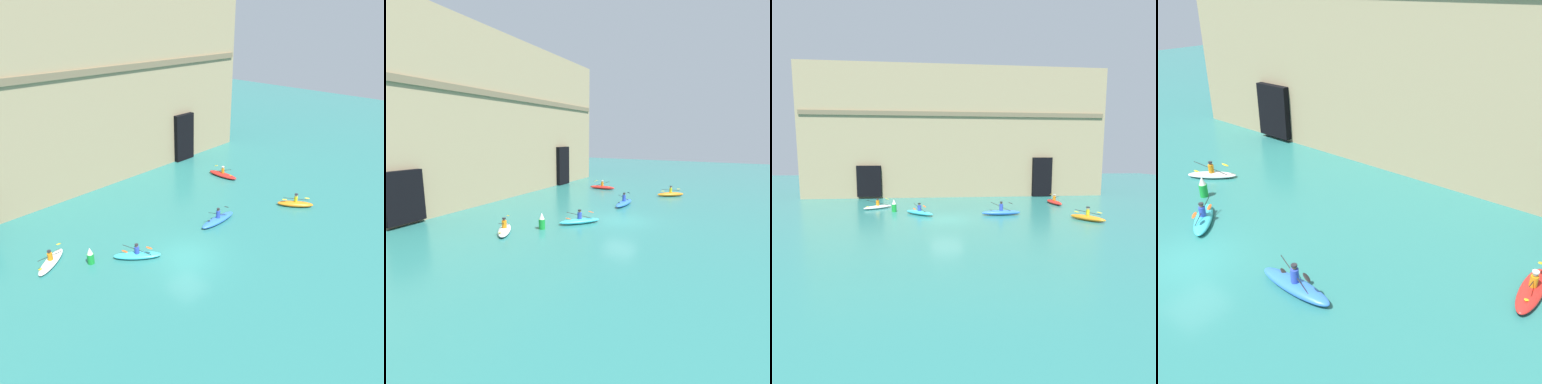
% 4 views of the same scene
% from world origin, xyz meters
% --- Properties ---
extents(ground_plane, '(120.00, 120.00, 0.00)m').
position_xyz_m(ground_plane, '(0.00, 0.00, 0.00)').
color(ground_plane, '#28706B').
extents(cliff_bluff, '(38.31, 8.30, 16.28)m').
position_xyz_m(cliff_bluff, '(1.93, 17.23, 8.12)').
color(cliff_bluff, '#9E8966').
rests_on(cliff_bluff, ground).
extents(kayak_red, '(1.04, 3.22, 1.08)m').
position_xyz_m(kayak_red, '(12.04, 6.94, 0.23)').
color(kayak_red, red).
rests_on(kayak_red, ground).
extents(kayak_blue, '(3.47, 0.85, 1.21)m').
position_xyz_m(kayak_blue, '(4.92, 1.51, 0.25)').
color(kayak_blue, blue).
rests_on(kayak_blue, ground).
extents(kayak_orange, '(2.37, 2.83, 1.14)m').
position_xyz_m(kayak_orange, '(11.44, -1.42, 0.25)').
color(kayak_orange, orange).
rests_on(kayak_orange, ground).
extents(kayak_white, '(2.85, 2.39, 1.03)m').
position_xyz_m(kayak_white, '(-6.62, 5.82, 0.21)').
color(kayak_white, white).
rests_on(kayak_white, ground).
extents(kayak_cyan, '(2.89, 2.71, 1.06)m').
position_xyz_m(kayak_cyan, '(-2.33, 2.33, 0.22)').
color(kayak_cyan, '#33B2C6').
rests_on(kayak_cyan, ground).
extents(marker_buoy, '(0.44, 0.44, 1.19)m').
position_xyz_m(marker_buoy, '(-4.79, 4.02, 0.55)').
color(marker_buoy, green).
rests_on(marker_buoy, ground).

